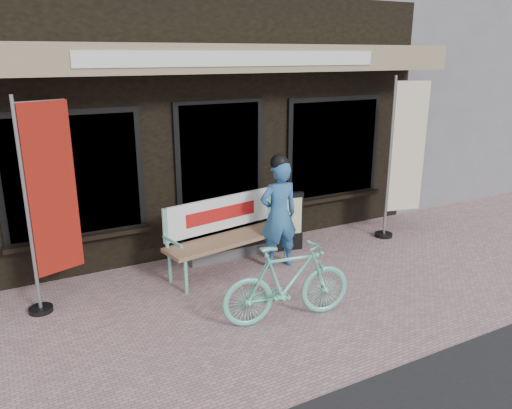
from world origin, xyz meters
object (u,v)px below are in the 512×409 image
person (279,212)px  bicycle (288,283)px  bench (226,229)px  menu_stand (288,221)px  nobori_red (49,202)px  nobori_cream (404,156)px

person → bicycle: (-0.66, -1.30, -0.33)m
bench → bicycle: size_ratio=1.27×
bench → menu_stand: bench is taller
person → bicycle: bearing=-111.7°
bicycle → bench: bearing=9.2°
bicycle → menu_stand: 2.04m
bench → person: (0.67, -0.24, 0.19)m
bicycle → nobori_red: nobori_red is taller
nobori_cream → nobori_red: bearing=-169.3°
bicycle → menu_stand: bearing=-23.1°
nobori_cream → menu_stand: bearing=-176.8°
nobori_red → nobori_cream: nobori_cream is taller
bench → nobori_red: 2.24m
nobori_red → nobori_cream: 5.12m
person → menu_stand: (0.42, 0.42, -0.32)m
bicycle → nobori_red: bearing=63.1°
nobori_red → menu_stand: 3.32m
person → bicycle: 1.49m
bench → nobori_red: (-2.13, 0.00, 0.67)m
person → nobori_cream: size_ratio=0.62×
bench → nobori_cream: (2.99, -0.11, 0.72)m
nobori_cream → bench: bearing=-170.2°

